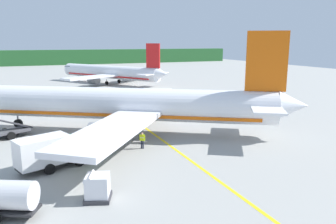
{
  "coord_description": "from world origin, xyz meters",
  "views": [
    {
      "loc": [
        5.17,
        -19.45,
        10.74
      ],
      "look_at": [
        17.86,
        10.74,
        3.78
      ],
      "focal_mm": 35.41,
      "sensor_mm": 36.0,
      "label": 1
    }
  ],
  "objects": [
    {
      "name": "distant_treeline",
      "position": [
        0.0,
        147.55,
        3.49
      ],
      "size": [
        216.0,
        6.0,
        6.98
      ],
      "primitive_type": "cube",
      "color": "#28602D",
      "rests_on": "ground"
    },
    {
      "name": "airliner_mid_apron",
      "position": [
        24.75,
        65.72,
        2.96
      ],
      "size": [
        27.34,
        32.14,
        10.38
      ],
      "color": "white",
      "rests_on": "ground"
    },
    {
      "name": "cargo_container_mid",
      "position": [
        8.9,
        2.02,
        0.92
      ],
      "size": [
        2.25,
        2.25,
        1.94
      ],
      "color": "#333338",
      "rests_on": "ground"
    },
    {
      "name": "crew_loader_left",
      "position": [
        15.33,
        11.52,
        1.0
      ],
      "size": [
        0.5,
        0.47,
        1.69
      ],
      "color": "#191E33",
      "rests_on": "ground"
    },
    {
      "name": "service_truck_pushback",
      "position": [
        6.48,
        9.36,
        1.61
      ],
      "size": [
        6.49,
        4.21,
        2.92
      ],
      "color": "#338C3F",
      "rests_on": "ground"
    },
    {
      "name": "apron_guide_line",
      "position": [
        18.3,
        13.46,
        0.01
      ],
      "size": [
        0.3,
        60.0,
        0.01
      ],
      "primitive_type": "cube",
      "color": "yellow",
      "rests_on": "ground"
    },
    {
      "name": "airliner_foreground",
      "position": [
        15.52,
        18.15,
        3.39
      ],
      "size": [
        37.11,
        31.54,
        11.9
      ],
      "color": "white",
      "rests_on": "ground"
    },
    {
      "name": "ground",
      "position": [
        0.0,
        48.0,
        -0.1
      ],
      "size": [
        240.0,
        320.0,
        0.2
      ],
      "primitive_type": "cube",
      "color": "#999993"
    },
    {
      "name": "crew_marshaller",
      "position": [
        10.78,
        13.41,
        1.05
      ],
      "size": [
        0.34,
        0.61,
        1.78
      ],
      "color": "#191E33",
      "rests_on": "ground"
    }
  ]
}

